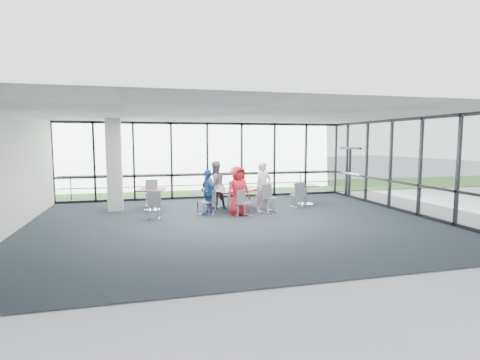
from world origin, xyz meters
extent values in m
cube|color=#212931|center=(0.00, 0.00, -0.01)|extent=(12.00, 10.00, 0.02)
cube|color=silver|center=(0.00, 0.00, 3.20)|extent=(12.00, 10.00, 0.04)
cube|color=silver|center=(-6.00, 0.00, 1.60)|extent=(0.10, 10.00, 3.20)
cube|color=silver|center=(0.00, -5.00, 1.60)|extent=(12.00, 0.10, 3.20)
cube|color=white|center=(0.00, 5.00, 1.60)|extent=(12.00, 0.10, 3.20)
cube|color=white|center=(6.00, 0.00, 1.60)|extent=(0.10, 10.00, 3.20)
cube|color=black|center=(6.00, 3.75, 1.05)|extent=(0.12, 1.60, 2.10)
cube|color=silver|center=(-3.60, 3.00, 1.60)|extent=(0.50, 0.50, 3.20)
cube|color=gray|center=(0.00, 10.00, -0.02)|extent=(80.00, 70.00, 0.02)
cube|color=#3B6126|center=(0.00, 8.00, 0.01)|extent=(80.00, 5.00, 0.01)
cube|color=white|center=(4.00, 32.00, 3.00)|extent=(24.00, 10.00, 6.00)
cylinder|color=#2D2D33|center=(0.00, 5.60, 0.50)|extent=(12.00, 0.06, 0.06)
cube|color=#3C1511|center=(0.57, 1.93, 0.73)|extent=(2.15, 1.70, 0.04)
cylinder|color=silver|center=(0.57, 1.93, 0.35)|extent=(0.12, 0.12, 0.71)
cylinder|color=silver|center=(0.57, 1.93, 0.01)|extent=(0.56, 0.56, 0.03)
cube|color=#3C1511|center=(-2.35, 2.68, 0.73)|extent=(1.08, 1.08, 0.04)
cylinder|color=silver|center=(-2.35, 2.68, 0.35)|extent=(0.12, 0.12, 0.71)
cube|color=#3C1511|center=(3.39, 2.48, 0.73)|extent=(0.95, 0.95, 0.04)
cylinder|color=silver|center=(3.39, 2.48, 0.35)|extent=(0.12, 0.12, 0.71)
imported|color=red|center=(0.36, 1.05, 0.81)|extent=(0.89, 0.70, 1.61)
imported|color=silver|center=(1.34, 1.44, 0.86)|extent=(0.73, 0.62, 1.71)
imported|color=slate|center=(-0.15, 2.47, 0.86)|extent=(0.96, 0.78, 1.71)
imported|color=pink|center=(0.72, 2.84, 0.74)|extent=(1.08, 0.82, 1.49)
imported|color=#315598|center=(-0.59, 1.39, 0.75)|extent=(0.72, 0.99, 1.51)
cylinder|color=white|center=(0.21, 1.36, 0.76)|extent=(0.26, 0.26, 0.01)
cylinder|color=white|center=(1.25, 1.81, 0.76)|extent=(0.28, 0.28, 0.01)
cylinder|color=white|center=(0.02, 2.06, 0.76)|extent=(0.25, 0.25, 0.01)
cylinder|color=white|center=(0.91, 2.43, 0.76)|extent=(0.25, 0.25, 0.01)
cylinder|color=white|center=(-0.21, 1.58, 0.76)|extent=(0.29, 0.29, 0.01)
cylinder|color=white|center=(0.39, 1.61, 0.82)|extent=(0.07, 0.07, 0.14)
cylinder|color=white|center=(0.88, 1.81, 0.82)|extent=(0.07, 0.07, 0.14)
cylinder|color=white|center=(0.54, 2.14, 0.81)|extent=(0.06, 0.06, 0.13)
cylinder|color=white|center=(0.00, 1.59, 0.83)|extent=(0.08, 0.08, 0.15)
cube|color=white|center=(0.64, 1.45, 0.75)|extent=(0.34, 0.27, 0.00)
cube|color=white|center=(1.46, 1.96, 0.75)|extent=(0.35, 0.27, 0.00)
cube|color=white|center=(0.52, 2.30, 0.75)|extent=(0.39, 0.38, 0.00)
cube|color=black|center=(0.58, 2.05, 0.77)|extent=(0.10, 0.07, 0.04)
cylinder|color=#A31813|center=(0.57, 1.97, 0.84)|extent=(0.06, 0.06, 0.18)
cylinder|color=#1A7237|center=(0.64, 2.03, 0.85)|extent=(0.05, 0.05, 0.20)
camera|label=1|loc=(-2.57, -10.67, 2.43)|focal=28.00mm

